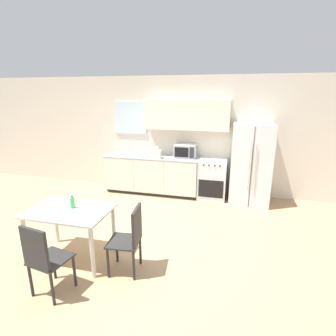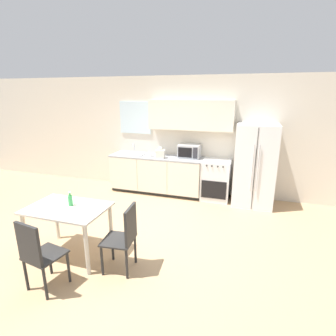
{
  "view_description": "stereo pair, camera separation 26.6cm",
  "coord_description": "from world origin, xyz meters",
  "px_view_note": "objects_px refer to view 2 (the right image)",
  "views": [
    {
      "loc": [
        1.44,
        -3.71,
        2.32
      ],
      "look_at": [
        0.37,
        0.57,
        1.05
      ],
      "focal_mm": 28.0,
      "sensor_mm": 36.0,
      "label": 1
    },
    {
      "loc": [
        1.7,
        -3.63,
        2.32
      ],
      "look_at": [
        0.37,
        0.57,
        1.05
      ],
      "focal_mm": 28.0,
      "sensor_mm": 36.0,
      "label": 2
    }
  ],
  "objects_px": {
    "coffee_mug": "(151,155)",
    "dining_table": "(68,215)",
    "drink_bottle": "(70,200)",
    "microwave": "(189,151)",
    "refrigerator": "(255,165)",
    "dining_chair_side": "(125,234)",
    "dining_chair_near": "(37,252)",
    "oven_range": "(216,180)"
  },
  "relations": [
    {
      "from": "coffee_mug",
      "to": "dining_table",
      "type": "xyz_separation_m",
      "value": [
        -0.25,
        -2.67,
        -0.3
      ]
    },
    {
      "from": "coffee_mug",
      "to": "drink_bottle",
      "type": "bearing_deg",
      "value": -95.15
    },
    {
      "from": "microwave",
      "to": "refrigerator",
      "type": "bearing_deg",
      "value": -5.77
    },
    {
      "from": "coffee_mug",
      "to": "dining_table",
      "type": "height_order",
      "value": "coffee_mug"
    },
    {
      "from": "refrigerator",
      "to": "dining_chair_side",
      "type": "relative_size",
      "value": 1.85
    },
    {
      "from": "dining_table",
      "to": "dining_chair_near",
      "type": "relative_size",
      "value": 1.2
    },
    {
      "from": "oven_range",
      "to": "drink_bottle",
      "type": "height_order",
      "value": "drink_bottle"
    },
    {
      "from": "oven_range",
      "to": "drink_bottle",
      "type": "distance_m",
      "value": 3.26
    },
    {
      "from": "coffee_mug",
      "to": "dining_chair_near",
      "type": "relative_size",
      "value": 0.11
    },
    {
      "from": "dining_chair_near",
      "to": "drink_bottle",
      "type": "relative_size",
      "value": 4.42
    },
    {
      "from": "microwave",
      "to": "coffee_mug",
      "type": "xyz_separation_m",
      "value": [
        -0.85,
        -0.22,
        -0.1
      ]
    },
    {
      "from": "dining_chair_side",
      "to": "drink_bottle",
      "type": "relative_size",
      "value": 4.42
    },
    {
      "from": "drink_bottle",
      "to": "coffee_mug",
      "type": "bearing_deg",
      "value": 84.85
    },
    {
      "from": "refrigerator",
      "to": "dining_chair_near",
      "type": "xyz_separation_m",
      "value": [
        -2.39,
        -3.5,
        -0.33
      ]
    },
    {
      "from": "microwave",
      "to": "dining_chair_side",
      "type": "xyz_separation_m",
      "value": [
        -0.16,
        -2.97,
        -0.51
      ]
    },
    {
      "from": "oven_range",
      "to": "coffee_mug",
      "type": "height_order",
      "value": "coffee_mug"
    },
    {
      "from": "oven_range",
      "to": "dining_chair_near",
      "type": "height_order",
      "value": "dining_chair_near"
    },
    {
      "from": "refrigerator",
      "to": "dining_chair_near",
      "type": "distance_m",
      "value": 4.25
    },
    {
      "from": "refrigerator",
      "to": "dining_chair_near",
      "type": "relative_size",
      "value": 1.85
    },
    {
      "from": "oven_range",
      "to": "dining_table",
      "type": "distance_m",
      "value": 3.31
    },
    {
      "from": "refrigerator",
      "to": "dining_chair_near",
      "type": "bearing_deg",
      "value": -124.4
    },
    {
      "from": "coffee_mug",
      "to": "dining_chair_side",
      "type": "xyz_separation_m",
      "value": [
        0.69,
        -2.75,
        -0.41
      ]
    },
    {
      "from": "oven_range",
      "to": "drink_bottle",
      "type": "xyz_separation_m",
      "value": [
        -1.73,
        -2.74,
        0.4
      ]
    },
    {
      "from": "drink_bottle",
      "to": "dining_chair_side",
      "type": "bearing_deg",
      "value": -9.01
    },
    {
      "from": "dining_chair_side",
      "to": "oven_range",
      "type": "bearing_deg",
      "value": -21.38
    },
    {
      "from": "refrigerator",
      "to": "dining_chair_side",
      "type": "xyz_separation_m",
      "value": [
        -1.6,
        -2.82,
        -0.33
      ]
    },
    {
      "from": "dining_table",
      "to": "oven_range",
      "type": "bearing_deg",
      "value": 58.22
    },
    {
      "from": "refrigerator",
      "to": "dining_table",
      "type": "bearing_deg",
      "value": -132.71
    },
    {
      "from": "oven_range",
      "to": "dining_table",
      "type": "xyz_separation_m",
      "value": [
        -1.74,
        -2.81,
        0.2
      ]
    },
    {
      "from": "coffee_mug",
      "to": "dining_table",
      "type": "relative_size",
      "value": 0.09
    },
    {
      "from": "dining_chair_near",
      "to": "drink_bottle",
      "type": "bearing_deg",
      "value": 108.66
    },
    {
      "from": "dining_chair_near",
      "to": "dining_chair_side",
      "type": "relative_size",
      "value": 1.0
    },
    {
      "from": "coffee_mug",
      "to": "dining_chair_near",
      "type": "height_order",
      "value": "coffee_mug"
    },
    {
      "from": "dining_chair_near",
      "to": "drink_bottle",
      "type": "distance_m",
      "value": 0.88
    },
    {
      "from": "refrigerator",
      "to": "coffee_mug",
      "type": "bearing_deg",
      "value": -178.13
    },
    {
      "from": "dining_table",
      "to": "dining_chair_near",
      "type": "distance_m",
      "value": 0.77
    },
    {
      "from": "oven_range",
      "to": "dining_chair_side",
      "type": "bearing_deg",
      "value": -105.56
    },
    {
      "from": "dining_chair_near",
      "to": "coffee_mug",
      "type": "bearing_deg",
      "value": 97.95
    },
    {
      "from": "refrigerator",
      "to": "dining_table",
      "type": "distance_m",
      "value": 3.75
    },
    {
      "from": "dining_table",
      "to": "coffee_mug",
      "type": "bearing_deg",
      "value": 84.68
    },
    {
      "from": "oven_range",
      "to": "dining_table",
      "type": "relative_size",
      "value": 0.79
    },
    {
      "from": "dining_table",
      "to": "dining_chair_side",
      "type": "relative_size",
      "value": 1.2
    }
  ]
}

